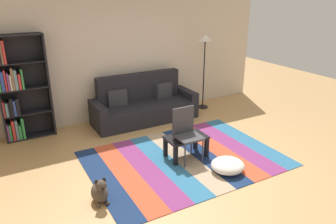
{
  "coord_description": "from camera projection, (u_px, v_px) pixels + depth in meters",
  "views": [
    {
      "loc": [
        -2.61,
        -4.0,
        2.69
      ],
      "look_at": [
        -0.01,
        0.68,
        0.65
      ],
      "focal_mm": 34.4,
      "sensor_mm": 36.0,
      "label": 1
    }
  ],
  "objects": [
    {
      "name": "ground_plane",
      "position": [
        188.0,
        161.0,
        5.41
      ],
      "size": [
        14.0,
        14.0,
        0.0
      ],
      "primitive_type": "plane",
      "color": "tan"
    },
    {
      "name": "back_wall",
      "position": [
        127.0,
        55.0,
        7.01
      ],
      "size": [
        6.8,
        0.1,
        2.7
      ],
      "primitive_type": "cube",
      "color": "beige",
      "rests_on": "ground_plane"
    },
    {
      "name": "rug",
      "position": [
        184.0,
        159.0,
        5.47
      ],
      "size": [
        3.17,
        2.27,
        0.01
      ],
      "color": "navy",
      "rests_on": "ground_plane"
    },
    {
      "name": "couch",
      "position": [
        144.0,
        105.0,
        7.0
      ],
      "size": [
        2.26,
        0.8,
        1.0
      ],
      "color": "black",
      "rests_on": "ground_plane"
    },
    {
      "name": "bookshelf",
      "position": [
        17.0,
        90.0,
        5.92
      ],
      "size": [
        0.9,
        0.28,
        1.97
      ],
      "color": "black",
      "rests_on": "ground_plane"
    },
    {
      "name": "coffee_table",
      "position": [
        186.0,
        141.0,
        5.44
      ],
      "size": [
        0.69,
        0.42,
        0.37
      ],
      "color": "black",
      "rests_on": "rug"
    },
    {
      "name": "pouf",
      "position": [
        228.0,
        165.0,
        5.05
      ],
      "size": [
        0.53,
        0.51,
        0.2
      ],
      "primitive_type": "ellipsoid",
      "color": "white",
      "rests_on": "rug"
    },
    {
      "name": "dog",
      "position": [
        100.0,
        192.0,
        4.3
      ],
      "size": [
        0.22,
        0.35,
        0.4
      ],
      "color": "#473D33",
      "rests_on": "ground_plane"
    },
    {
      "name": "standing_lamp",
      "position": [
        205.0,
        47.0,
        7.35
      ],
      "size": [
        0.32,
        0.32,
        1.75
      ],
      "color": "black",
      "rests_on": "ground_plane"
    },
    {
      "name": "tv_remote",
      "position": [
        192.0,
        136.0,
        5.41
      ],
      "size": [
        0.06,
        0.15,
        0.02
      ],
      "primitive_type": "cube",
      "rotation": [
        0.0,
        0.0,
        -0.12
      ],
      "color": "black",
      "rests_on": "coffee_table"
    },
    {
      "name": "folding_chair",
      "position": [
        186.0,
        130.0,
        5.29
      ],
      "size": [
        0.4,
        0.4,
        0.9
      ],
      "rotation": [
        0.0,
        0.0,
        -0.55
      ],
      "color": "#38383D",
      "rests_on": "ground_plane"
    }
  ]
}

